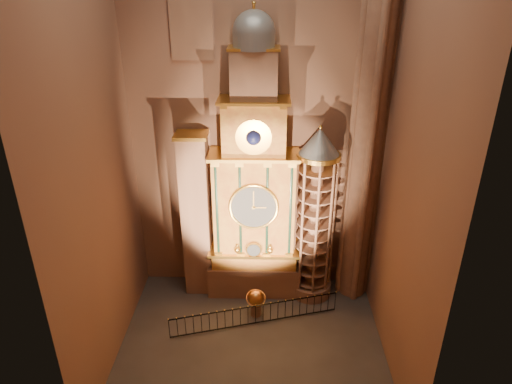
{
  "coord_description": "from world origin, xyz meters",
  "views": [
    {
      "loc": [
        0.73,
        -18.4,
        17.95
      ],
      "look_at": [
        0.16,
        3.0,
        7.7
      ],
      "focal_mm": 32.0,
      "sensor_mm": 36.0,
      "label": 1
    }
  ],
  "objects_px": {
    "iron_railing": "(256,315)",
    "astronomical_clock": "(254,193)",
    "portrait_tower": "(196,216)",
    "celestial_globe": "(256,301)",
    "stair_turret": "(315,218)"
  },
  "relations": [
    {
      "from": "stair_turret",
      "to": "celestial_globe",
      "type": "relative_size",
      "value": 6.52
    },
    {
      "from": "portrait_tower",
      "to": "celestial_globe",
      "type": "bearing_deg",
      "value": -34.74
    },
    {
      "from": "portrait_tower",
      "to": "iron_railing",
      "type": "bearing_deg",
      "value": -42.83
    },
    {
      "from": "portrait_tower",
      "to": "celestial_globe",
      "type": "distance_m",
      "value": 6.01
    },
    {
      "from": "astronomical_clock",
      "to": "iron_railing",
      "type": "height_order",
      "value": "astronomical_clock"
    },
    {
      "from": "iron_railing",
      "to": "portrait_tower",
      "type": "bearing_deg",
      "value": 137.17
    },
    {
      "from": "astronomical_clock",
      "to": "celestial_globe",
      "type": "bearing_deg",
      "value": -86.18
    },
    {
      "from": "iron_railing",
      "to": "astronomical_clock",
      "type": "bearing_deg",
      "value": 92.95
    },
    {
      "from": "stair_turret",
      "to": "iron_railing",
      "type": "xyz_separation_m",
      "value": [
        -3.33,
        -3.03,
        -4.58
      ]
    },
    {
      "from": "celestial_globe",
      "to": "iron_railing",
      "type": "distance_m",
      "value": 0.89
    },
    {
      "from": "celestial_globe",
      "to": "iron_railing",
      "type": "xyz_separation_m",
      "value": [
        0.01,
        -0.84,
        -0.3
      ]
    },
    {
      "from": "celestial_globe",
      "to": "iron_railing",
      "type": "bearing_deg",
      "value": -89.62
    },
    {
      "from": "astronomical_clock",
      "to": "portrait_tower",
      "type": "height_order",
      "value": "astronomical_clock"
    },
    {
      "from": "portrait_tower",
      "to": "iron_railing",
      "type": "distance_m",
      "value": 6.6
    },
    {
      "from": "portrait_tower",
      "to": "iron_railing",
      "type": "height_order",
      "value": "portrait_tower"
    }
  ]
}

